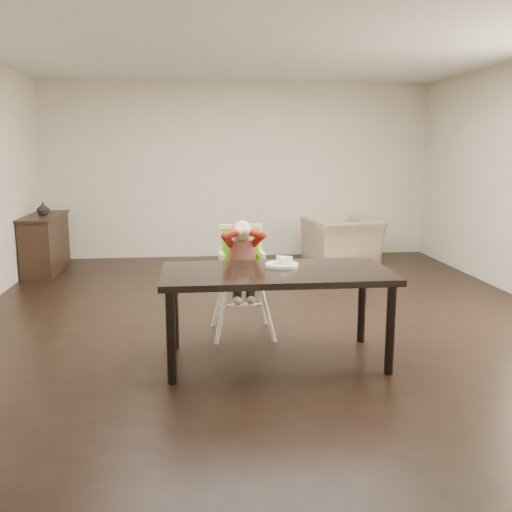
{
  "coord_description": "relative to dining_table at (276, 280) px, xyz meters",
  "views": [
    {
      "loc": [
        -0.72,
        -5.47,
        1.7
      ],
      "look_at": [
        -0.19,
        -0.66,
        0.78
      ],
      "focal_mm": 40.0,
      "sensor_mm": 36.0,
      "label": 1
    }
  ],
  "objects": [
    {
      "name": "room_walls",
      "position": [
        0.08,
        1.12,
        1.18
      ],
      "size": [
        6.02,
        7.02,
        2.71
      ],
      "color": "beige",
      "rests_on": "ground"
    },
    {
      "name": "vase",
      "position": [
        -2.7,
        3.74,
        0.21
      ],
      "size": [
        0.18,
        0.19,
        0.17
      ],
      "primitive_type": "imported",
      "rotation": [
        0.0,
        0.0,
        0.06
      ],
      "color": "#99999E",
      "rests_on": "sideboard"
    },
    {
      "name": "high_chair",
      "position": [
        -0.21,
        0.73,
        0.08
      ],
      "size": [
        0.45,
        0.45,
        1.06
      ],
      "rotation": [
        0.0,
        0.0,
        0.02
      ],
      "color": "white",
      "rests_on": "ground"
    },
    {
      "name": "sideboard",
      "position": [
        -2.7,
        3.73,
        -0.27
      ],
      "size": [
        0.44,
        1.26,
        0.79
      ],
      "color": "black",
      "rests_on": "ground"
    },
    {
      "name": "armchair",
      "position": [
        1.58,
        3.92,
        -0.23
      ],
      "size": [
        1.14,
        0.88,
        0.89
      ],
      "primitive_type": "imported",
      "rotation": [
        0.0,
        0.0,
        3.38
      ],
      "color": "tan",
      "rests_on": "ground"
    },
    {
      "name": "dining_table",
      "position": [
        0.0,
        0.0,
        0.0
      ],
      "size": [
        1.8,
        0.9,
        0.75
      ],
      "color": "black",
      "rests_on": "ground"
    },
    {
      "name": "plate",
      "position": [
        0.07,
        0.14,
        0.11
      ],
      "size": [
        0.33,
        0.33,
        0.08
      ],
      "rotation": [
        0.0,
        0.0,
        0.22
      ],
      "color": "white",
      "rests_on": "dining_table"
    },
    {
      "name": "ground",
      "position": [
        0.08,
        1.12,
        -0.67
      ],
      "size": [
        7.0,
        7.0,
        0.0
      ],
      "primitive_type": "plane",
      "color": "black",
      "rests_on": "ground"
    }
  ]
}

